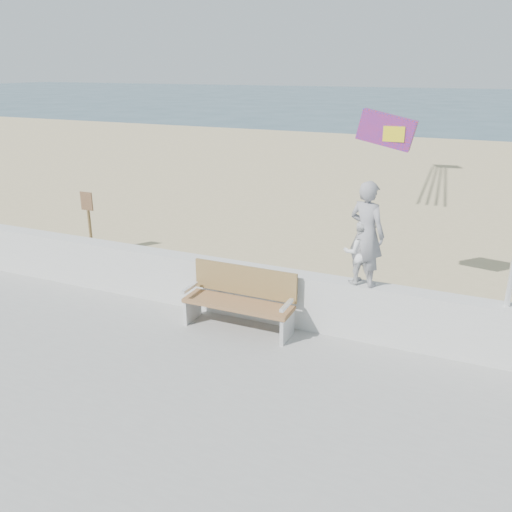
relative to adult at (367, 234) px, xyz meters
The scene contains 8 objects.
ground 3.34m from the adult, 133.61° to the right, with size 220.00×220.00×0.00m, color #2A4654.
sand 7.48m from the adult, 105.22° to the left, with size 90.00×40.00×0.08m, color tan.
seawall 2.28m from the adult, behind, with size 30.00×0.35×0.90m, color beige.
adult is the anchor object (origin of this frame).
child 0.32m from the adult, behind, with size 0.48×0.37×0.98m, color silver.
bench 2.26m from the adult, 166.33° to the right, with size 1.80×0.57×1.00m.
parafoil_kite 2.28m from the adult, 94.65° to the left, with size 1.02×0.29×0.70m.
sign 7.03m from the adult, 165.71° to the left, with size 0.32×0.07×1.46m.
Camera 1 is at (3.51, -5.67, 4.24)m, focal length 38.00 mm.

